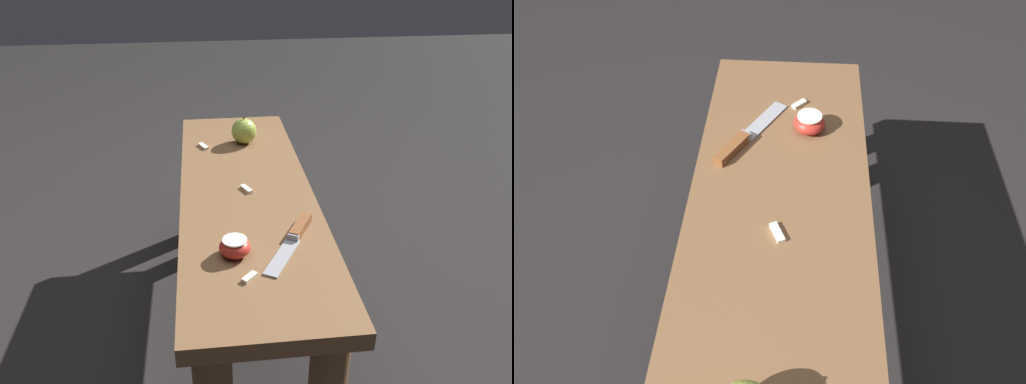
# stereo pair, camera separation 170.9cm
# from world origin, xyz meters

# --- Properties ---
(ground_plane) EXTENTS (8.00, 8.00, 0.00)m
(ground_plane) POSITION_xyz_m (0.00, 0.00, 0.00)
(ground_plane) COLOR black
(wooden_bench) EXTENTS (1.11, 0.35, 0.44)m
(wooden_bench) POSITION_xyz_m (0.00, 0.00, 0.33)
(wooden_bench) COLOR brown
(wooden_bench) RESTS_ON ground_plane
(knife) EXTENTS (0.22, 0.14, 0.02)m
(knife) POSITION_xyz_m (-0.24, -0.09, 0.44)
(knife) COLOR #9EA0A5
(knife) RESTS_ON wooden_bench
(apple_whole) EXTENTS (0.08, 0.08, 0.09)m
(apple_whole) POSITION_xyz_m (0.32, -0.02, 0.48)
(apple_whole) COLOR #9EB747
(apple_whole) RESTS_ON wooden_bench
(apple_cut) EXTENTS (0.07, 0.07, 0.04)m
(apple_cut) POSITION_xyz_m (-0.29, 0.05, 0.46)
(apple_cut) COLOR red
(apple_cut) RESTS_ON wooden_bench
(apple_slice_near_knife) EXTENTS (0.04, 0.04, 0.01)m
(apple_slice_near_knife) POSITION_xyz_m (-0.38, 0.03, 0.44)
(apple_slice_near_knife) COLOR white
(apple_slice_near_knife) RESTS_ON wooden_bench
(apple_slice_center) EXTENTS (0.05, 0.03, 0.01)m
(apple_slice_center) POSITION_xyz_m (-0.01, -0.00, 0.44)
(apple_slice_center) COLOR white
(apple_slice_center) RESTS_ON wooden_bench
(apple_slice_near_bowl) EXTENTS (0.05, 0.03, 0.01)m
(apple_slice_near_bowl) POSITION_xyz_m (0.30, 0.11, 0.44)
(apple_slice_near_bowl) COLOR white
(apple_slice_near_bowl) RESTS_ON wooden_bench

